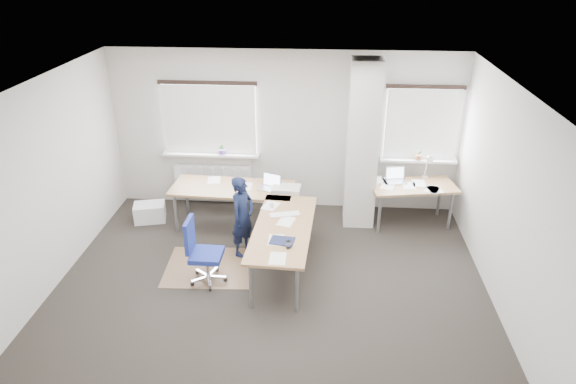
# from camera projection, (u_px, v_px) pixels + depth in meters

# --- Properties ---
(ground) EXTENTS (6.00, 6.00, 0.00)m
(ground) POSITION_uv_depth(u_px,v_px,m) (271.00, 284.00, 7.23)
(ground) COLOR black
(ground) RESTS_ON ground
(room_shell) EXTENTS (6.04, 5.04, 2.82)m
(room_shell) POSITION_uv_depth(u_px,v_px,m) (286.00, 157.00, 6.86)
(room_shell) COLOR beige
(room_shell) RESTS_ON ground
(floor_mat) EXTENTS (1.33, 1.14, 0.01)m
(floor_mat) POSITION_uv_depth(u_px,v_px,m) (210.00, 267.00, 7.61)
(floor_mat) COLOR #816046
(floor_mat) RESTS_ON ground
(white_crate) EXTENTS (0.59, 0.47, 0.31)m
(white_crate) POSITION_uv_depth(u_px,v_px,m) (150.00, 212.00, 8.84)
(white_crate) COLOR white
(white_crate) RESTS_ON ground
(desk_main) EXTENTS (2.41, 2.72, 0.96)m
(desk_main) POSITION_uv_depth(u_px,v_px,m) (259.00, 208.00, 7.83)
(desk_main) COLOR brown
(desk_main) RESTS_ON ground
(desk_side) EXTENTS (1.50, 0.93, 1.22)m
(desk_side) POSITION_uv_depth(u_px,v_px,m) (412.00, 187.00, 8.52)
(desk_side) COLOR brown
(desk_side) RESTS_ON ground
(task_chair) EXTENTS (0.53, 0.53, 0.98)m
(task_chair) POSITION_uv_depth(u_px,v_px,m) (205.00, 265.00, 7.18)
(task_chair) COLOR navy
(task_chair) RESTS_ON ground
(person) EXTENTS (0.48, 0.55, 1.28)m
(person) POSITION_uv_depth(u_px,v_px,m) (243.00, 216.00, 7.69)
(person) COLOR black
(person) RESTS_ON ground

